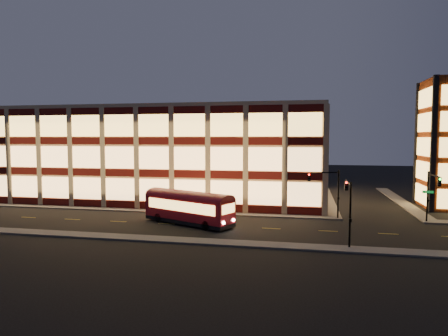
# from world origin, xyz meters

# --- Properties ---
(ground) EXTENTS (200.00, 200.00, 0.00)m
(ground) POSITION_xyz_m (0.00, 0.00, 0.00)
(ground) COLOR black
(ground) RESTS_ON ground
(sidewalk_office_south) EXTENTS (54.00, 2.00, 0.15)m
(sidewalk_office_south) POSITION_xyz_m (-3.00, 1.00, 0.07)
(sidewalk_office_south) COLOR #514F4C
(sidewalk_office_south) RESTS_ON ground
(sidewalk_office_east) EXTENTS (2.00, 30.00, 0.15)m
(sidewalk_office_east) POSITION_xyz_m (23.00, 17.00, 0.07)
(sidewalk_office_east) COLOR #514F4C
(sidewalk_office_east) RESTS_ON ground
(sidewalk_tower_west) EXTENTS (2.00, 30.00, 0.15)m
(sidewalk_tower_west) POSITION_xyz_m (34.00, 17.00, 0.07)
(sidewalk_tower_west) COLOR #514F4C
(sidewalk_tower_west) RESTS_ON ground
(sidewalk_near) EXTENTS (100.00, 2.00, 0.15)m
(sidewalk_near) POSITION_xyz_m (0.00, -13.00, 0.07)
(sidewalk_near) COLOR #514F4C
(sidewalk_near) RESTS_ON ground
(office_building) EXTENTS (50.45, 30.45, 14.50)m
(office_building) POSITION_xyz_m (-2.91, 16.91, 7.25)
(office_building) COLOR tan
(office_building) RESTS_ON ground
(traffic_signal_far) EXTENTS (3.79, 1.87, 6.00)m
(traffic_signal_far) POSITION_xyz_m (22.21, 0.24, 4.11)
(traffic_signal_far) COLOR black
(traffic_signal_far) RESTS_ON ground
(traffic_signal_right) EXTENTS (1.20, 4.37, 6.00)m
(traffic_signal_right) POSITION_xyz_m (33.50, -0.62, 4.10)
(traffic_signal_right) COLOR black
(traffic_signal_right) RESTS_ON ground
(traffic_signal_near) EXTENTS (0.32, 4.45, 6.00)m
(traffic_signal_near) POSITION_xyz_m (23.50, -11.03, 4.13)
(traffic_signal_near) COLOR black
(traffic_signal_near) RESTS_ON ground
(trolley_bus) EXTENTS (11.39, 7.29, 3.81)m
(trolley_bus) POSITION_xyz_m (6.52, -5.57, 2.11)
(trolley_bus) COLOR maroon
(trolley_bus) RESTS_ON ground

